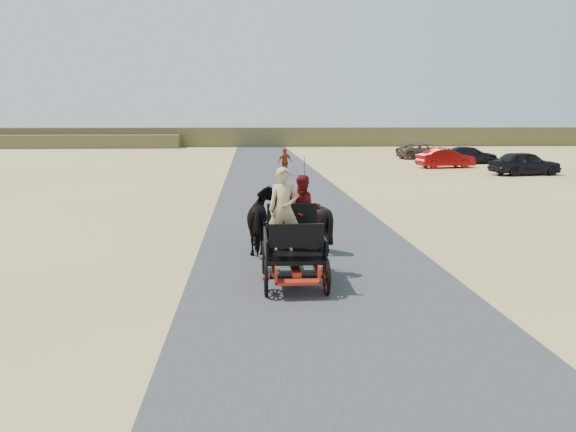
{
  "coord_description": "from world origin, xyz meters",
  "views": [
    {
      "loc": [
        -1.62,
        -12.09,
        3.54
      ],
      "look_at": [
        -0.68,
        1.33,
        1.2
      ],
      "focal_mm": 35.0,
      "sensor_mm": 36.0,
      "label": 1
    }
  ],
  "objects": [
    {
      "name": "ground",
      "position": [
        0.0,
        0.0,
        0.0
      ],
      "size": [
        140.0,
        140.0,
        0.0
      ],
      "primitive_type": "plane",
      "color": "tan"
    },
    {
      "name": "car_d",
      "position": [
        14.02,
        37.07,
        0.68
      ],
      "size": [
        5.09,
        2.69,
        1.36
      ],
      "primitive_type": "imported",
      "rotation": [
        0.0,
        0.0,
        1.66
      ],
      "color": "brown",
      "rests_on": "ground"
    },
    {
      "name": "car_b",
      "position": [
        12.69,
        27.88,
        0.69
      ],
      "size": [
        4.36,
        2.16,
        1.38
      ],
      "primitive_type": "imported",
      "rotation": [
        0.0,
        0.0,
        1.75
      ],
      "color": "maroon",
      "rests_on": "ground"
    },
    {
      "name": "pedestrian",
      "position": [
        0.66,
        23.12,
        0.86
      ],
      "size": [
        1.09,
        0.85,
        1.73
      ],
      "primitive_type": "imported",
      "rotation": [
        0.0,
        0.0,
        3.64
      ],
      "color": "#9A3611",
      "rests_on": "ground"
    },
    {
      "name": "road",
      "position": [
        0.0,
        0.0,
        0.01
      ],
      "size": [
        6.0,
        140.0,
        0.01
      ],
      "primitive_type": "cube",
      "color": "#38383A",
      "rests_on": "ground"
    },
    {
      "name": "car_a",
      "position": [
        15.87,
        22.35,
        0.76
      ],
      "size": [
        4.65,
        2.37,
        1.52
      ],
      "primitive_type": "imported",
      "rotation": [
        0.0,
        0.0,
        1.7
      ],
      "color": "black",
      "rests_on": "ground"
    },
    {
      "name": "horse_right",
      "position": [
        -0.13,
        2.73,
        0.85
      ],
      "size": [
        1.37,
        1.54,
        1.7
      ],
      "primitive_type": "imported",
      "rotation": [
        0.0,
        0.0,
        3.14
      ],
      "color": "black",
      "rests_on": "ground"
    },
    {
      "name": "ridge_near",
      "position": [
        -30.0,
        58.0,
        0.8
      ],
      "size": [
        40.0,
        4.0,
        1.6
      ],
      "primitive_type": "cube",
      "color": "brown",
      "rests_on": "ground"
    },
    {
      "name": "horse_left",
      "position": [
        -1.23,
        2.73,
        0.85
      ],
      "size": [
        0.91,
        2.01,
        1.7
      ],
      "primitive_type": "imported",
      "rotation": [
        0.0,
        0.0,
        3.14
      ],
      "color": "black",
      "rests_on": "ground"
    },
    {
      "name": "carriage",
      "position": [
        -0.68,
        -0.27,
        0.36
      ],
      "size": [
        1.3,
        2.4,
        0.72
      ],
      "primitive_type": null,
      "color": "black",
      "rests_on": "ground"
    },
    {
      "name": "ridge_far",
      "position": [
        0.0,
        62.0,
        1.2
      ],
      "size": [
        140.0,
        6.0,
        2.4
      ],
      "primitive_type": "cube",
      "color": "brown",
      "rests_on": "ground"
    },
    {
      "name": "passenger_woman",
      "position": [
        -0.38,
        0.33,
        1.51
      ],
      "size": [
        0.77,
        0.6,
        1.58
      ],
      "primitive_type": "imported",
      "color": "#660C0F",
      "rests_on": "carriage"
    },
    {
      "name": "car_c",
      "position": [
        15.92,
        31.55,
        0.67
      ],
      "size": [
        4.7,
        2.12,
        1.34
      ],
      "primitive_type": "imported",
      "rotation": [
        0.0,
        0.0,
        1.63
      ],
      "color": "black",
      "rests_on": "ground"
    },
    {
      "name": "driver_man",
      "position": [
        -0.88,
        -0.22,
        1.62
      ],
      "size": [
        0.66,
        0.43,
        1.8
      ],
      "primitive_type": "imported",
      "color": "tan",
      "rests_on": "carriage"
    }
  ]
}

